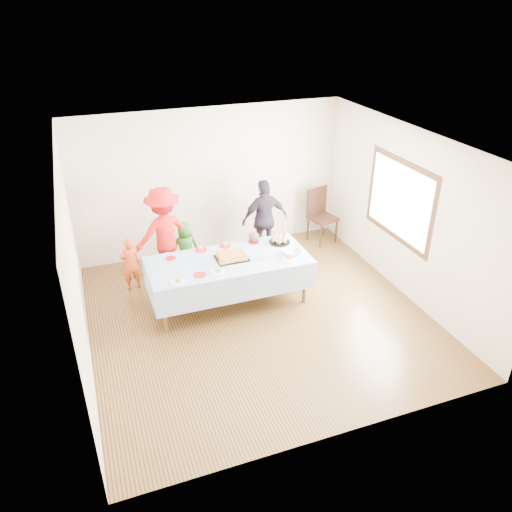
{
  "coord_description": "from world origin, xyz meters",
  "views": [
    {
      "loc": [
        -2.23,
        -5.97,
        4.48
      ],
      "look_at": [
        0.08,
        0.3,
        0.89
      ],
      "focal_mm": 35.0,
      "sensor_mm": 36.0,
      "label": 1
    }
  ],
  "objects": [
    {
      "name": "room_walls",
      "position": [
        0.05,
        0.0,
        1.77
      ],
      "size": [
        5.04,
        5.04,
        2.72
      ],
      "color": "beige",
      "rests_on": "ground"
    },
    {
      "name": "birthday_cake",
      "position": [
        -0.24,
        0.54,
        0.82
      ],
      "size": [
        0.5,
        0.38,
        0.09
      ],
      "color": "black",
      "rests_on": "party_table"
    },
    {
      "name": "ground",
      "position": [
        0.0,
        0.0,
        0.0
      ],
      "size": [
        5.0,
        5.0,
        0.0
      ],
      "primitive_type": "plane",
      "color": "#442B13",
      "rests_on": "ground"
    },
    {
      "name": "adult_right",
      "position": [
        0.8,
        1.82,
        0.75
      ],
      "size": [
        0.9,
        0.41,
        1.51
      ],
      "primitive_type": "imported",
      "rotation": [
        0.0,
        0.0,
        3.19
      ],
      "color": "#302736",
      "rests_on": "ground"
    },
    {
      "name": "plate_red_far_a",
      "position": [
        -1.13,
        0.87,
        0.79
      ],
      "size": [
        0.16,
        0.16,
        0.01
      ],
      "primitive_type": "cylinder",
      "color": "red",
      "rests_on": "party_table"
    },
    {
      "name": "toddler_left",
      "position": [
        -1.69,
        1.49,
        0.47
      ],
      "size": [
        0.36,
        0.25,
        0.94
      ],
      "primitive_type": "imported",
      "rotation": [
        0.0,
        0.0,
        3.23
      ],
      "color": "#D9481B",
      "rests_on": "ground"
    },
    {
      "name": "punch_bowl",
      "position": [
        0.7,
        0.34,
        0.82
      ],
      "size": [
        0.29,
        0.29,
        0.07
      ],
      "primitive_type": "imported",
      "color": "silver",
      "rests_on": "party_table"
    },
    {
      "name": "plate_red_far_d",
      "position": [
        0.27,
        0.95,
        0.79
      ],
      "size": [
        0.18,
        0.18,
        0.01
      ],
      "primitive_type": "cylinder",
      "color": "red",
      "rests_on": "party_table"
    },
    {
      "name": "plate_white_mid",
      "position": [
        -0.56,
        0.2,
        0.79
      ],
      "size": [
        0.21,
        0.21,
        0.01
      ],
      "primitive_type": "cylinder",
      "color": "white",
      "rests_on": "party_table"
    },
    {
      "name": "adult_left",
      "position": [
        -1.06,
        1.73,
        0.82
      ],
      "size": [
        1.14,
        0.76,
        1.64
      ],
      "primitive_type": "imported",
      "rotation": [
        0.0,
        0.0,
        3.3
      ],
      "color": "red",
      "rests_on": "ground"
    },
    {
      "name": "plate_white_left",
      "position": [
        -1.17,
        0.13,
        0.79
      ],
      "size": [
        0.23,
        0.23,
        0.01
      ],
      "primitive_type": "cylinder",
      "color": "white",
      "rests_on": "party_table"
    },
    {
      "name": "toddler_right",
      "position": [
        0.27,
        1.0,
        0.46
      ],
      "size": [
        0.54,
        0.48,
        0.93
      ],
      "primitive_type": "imported",
      "rotation": [
        0.0,
        0.0,
        3.48
      ],
      "color": "#AA7E4F",
      "rests_on": "ground"
    },
    {
      "name": "dining_chair",
      "position": [
        2.08,
        2.09,
        0.6
      ],
      "size": [
        0.56,
        0.56,
        1.07
      ],
      "rotation": [
        0.0,
        0.0,
        0.24
      ],
      "color": "black",
      "rests_on": "ground"
    },
    {
      "name": "plate_red_far_b",
      "position": [
        -0.61,
        0.98,
        0.79
      ],
      "size": [
        0.2,
        0.2,
        0.01
      ],
      "primitive_type": "cylinder",
      "color": "red",
      "rests_on": "party_table"
    },
    {
      "name": "toddler_mid",
      "position": [
        -0.72,
        1.71,
        0.48
      ],
      "size": [
        0.48,
        0.32,
        0.96
      ],
      "primitive_type": "imported",
      "rotation": [
        0.0,
        0.0,
        3.11
      ],
      "color": "#2B6A23",
      "rests_on": "ground"
    },
    {
      "name": "party_table",
      "position": [
        -0.29,
        0.53,
        0.72
      ],
      "size": [
        2.5,
        1.1,
        0.78
      ],
      "color": "#55321D",
      "rests_on": "ground"
    },
    {
      "name": "plate_red_far_c",
      "position": [
        -0.21,
        0.98,
        0.79
      ],
      "size": [
        0.18,
        0.18,
        0.01
      ],
      "primitive_type": "cylinder",
      "color": "red",
      "rests_on": "party_table"
    },
    {
      "name": "plate_red_near",
      "position": [
        -0.83,
        0.22,
        0.79
      ],
      "size": [
        0.19,
        0.19,
        0.01
      ],
      "primitive_type": "cylinder",
      "color": "red",
      "rests_on": "party_table"
    },
    {
      "name": "party_hat",
      "position": [
        0.85,
        0.99,
        0.86
      ],
      "size": [
        0.09,
        0.09,
        0.16
      ],
      "primitive_type": "cone",
      "color": "silver",
      "rests_on": "party_table"
    },
    {
      "name": "fork_pile",
      "position": [
        0.25,
        0.38,
        0.81
      ],
      "size": [
        0.24,
        0.18,
        0.07
      ],
      "primitive_type": null,
      "color": "white",
      "rests_on": "party_table"
    },
    {
      "name": "rolls_tray",
      "position": [
        0.67,
        0.8,
        0.82
      ],
      "size": [
        0.35,
        0.35,
        0.11
      ],
      "color": "black",
      "rests_on": "party_table"
    },
    {
      "name": "plate_white_right",
      "position": [
        0.6,
        0.22,
        0.79
      ],
      "size": [
        0.24,
        0.24,
        0.01
      ],
      "primitive_type": "cylinder",
      "color": "white",
      "rests_on": "party_table"
    }
  ]
}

